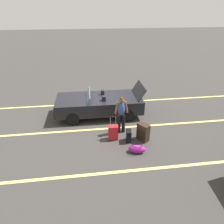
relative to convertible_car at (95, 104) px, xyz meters
The scene contains 10 objects.
ground_plane 0.62m from the convertible_car, behind, with size 80.00×80.00×0.00m, color #383533.
lot_line_near 1.49m from the convertible_car, 98.34° to the right, with size 18.00×0.12×0.01m, color #EAE066.
lot_line_mid 1.48m from the convertible_car, 98.38° to the left, with size 18.00×0.12×0.01m, color #EAE066.
lot_line_far 4.09m from the convertible_car, 92.81° to the left, with size 18.00×0.12×0.01m, color #EAE066.
convertible_car is the anchor object (origin of this frame).
suitcase_large_black 2.98m from the convertible_car, 126.78° to the left, with size 0.50×0.55×0.74m.
suitcase_medium_bright 2.25m from the convertible_car, 105.41° to the left, with size 0.42×0.28×1.01m.
suitcase_small_carryon 2.69m from the convertible_car, 116.52° to the left, with size 0.25×0.36×0.50m.
duffel_bag 3.44m from the convertible_car, 113.42° to the left, with size 0.70×0.47×0.34m.
traveler_person 1.99m from the convertible_car, 120.66° to the left, with size 0.61×0.25×1.65m.
Camera 1 is at (0.56, 9.01, 4.94)m, focal length 32.69 mm.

